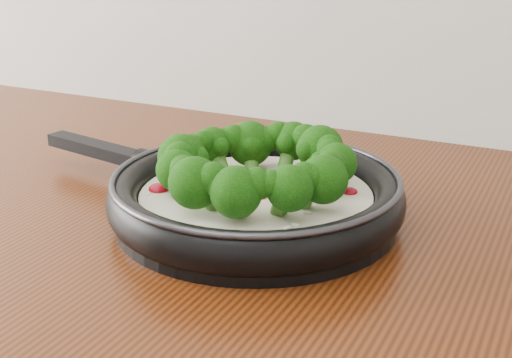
% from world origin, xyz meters
% --- Properties ---
extents(skillet, '(0.54, 0.38, 0.10)m').
position_xyz_m(skillet, '(0.11, 1.09, 0.94)').
color(skillet, black).
rests_on(skillet, counter).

